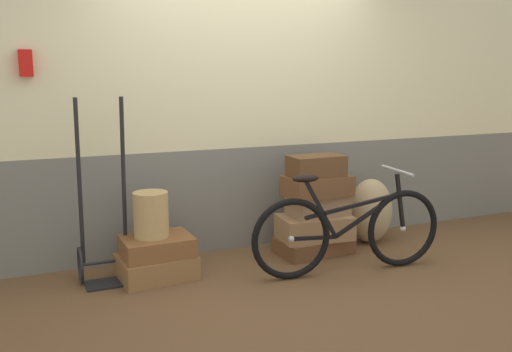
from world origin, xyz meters
The scene contains 13 objects.
ground centered at (0.00, 0.00, -0.03)m, with size 10.22×5.20×0.06m, color brown.
station_building centered at (0.01, 0.85, 1.46)m, with size 8.22×0.74×2.91m.
suitcase_0 centered at (-0.91, 0.31, 0.09)m, with size 0.58×0.45×0.18m, color olive.
suitcase_1 centered at (-0.90, 0.30, 0.26)m, with size 0.54×0.41×0.15m, color brown.
suitcase_2 centered at (0.54, 0.35, 0.07)m, with size 0.65×0.40×0.14m, color brown.
suitcase_3 centered at (0.54, 0.33, 0.25)m, with size 0.64×0.39×0.21m, color #9E754C.
suitcase_4 centered at (0.57, 0.34, 0.45)m, with size 0.51×0.31×0.18m, color #937051.
suitcase_5 centered at (0.55, 0.32, 0.63)m, with size 0.58×0.34×0.18m, color brown.
suitcase_6 centered at (0.53, 0.31, 0.81)m, with size 0.47×0.28×0.18m, color brown.
wicker_basket centered at (-0.93, 0.32, 0.52)m, with size 0.27×0.27×0.36m, color tan.
luggage_trolley centered at (-1.28, 0.40, 0.34)m, with size 0.41×0.36×1.43m.
burlap_sack centered at (1.19, 0.42, 0.31)m, with size 0.43×0.37×0.62m, color tan.
bicycle centered at (0.56, -0.19, 0.35)m, with size 1.65×0.46×0.84m.
Camera 1 is at (-1.82, -3.84, 1.61)m, focal length 38.70 mm.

